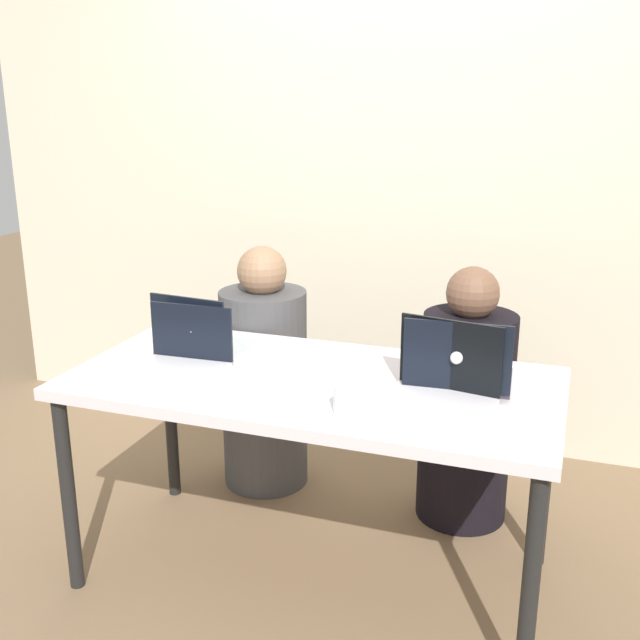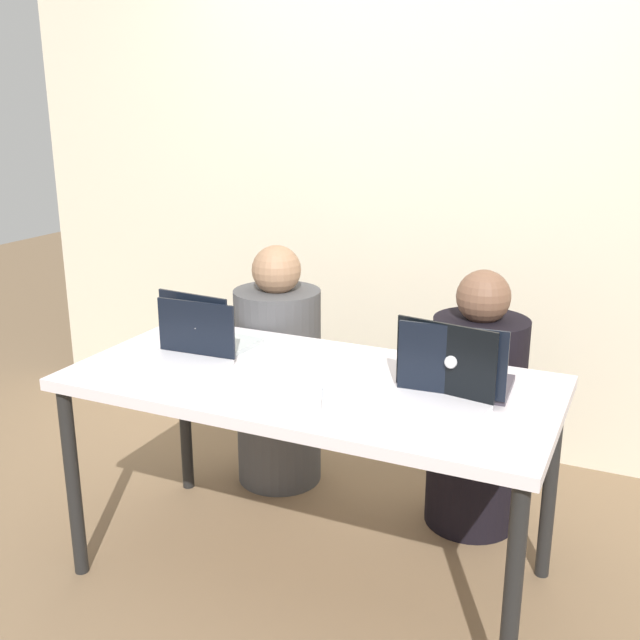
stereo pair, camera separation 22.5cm
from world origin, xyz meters
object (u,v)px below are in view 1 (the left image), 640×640
Objects in this scene: laptop_front_right at (440,387)px; water_glass_right at (345,401)px; person_on_right at (466,410)px; laptop_front_left at (183,357)px; person_on_left at (264,381)px; laptop_back_left at (200,339)px; laptop_back_right at (458,371)px.

water_glass_right is (-0.25, -0.17, -0.02)m from laptop_front_right.
laptop_front_right is (0.00, -0.66, 0.35)m from person_on_right.
laptop_front_left is at bearing -169.89° from laptop_front_right.
laptop_front_right is (0.88, -0.66, 0.34)m from person_on_left.
laptop_back_left is 0.76m from water_glass_right.
person_on_left reaches higher than laptop_front_right.
laptop_front_right is at bearing 75.79° from laptop_back_right.
person_on_right is at bearing 34.53° from laptop_front_left.
person_on_left is at bearing 127.12° from water_glass_right.
laptop_back_left is 0.19m from laptop_front_left.
person_on_left is 3.04× the size of laptop_back_right.
person_on_right is at bearing 175.74° from person_on_left.
laptop_back_right reaches higher than water_glass_right.
laptop_front_right is 0.89m from laptop_front_left.
laptop_back_right is (0.03, -0.50, 0.35)m from person_on_right.
laptop_front_left is (-0.89, -0.00, -0.01)m from laptop_front_right.
person_on_right reaches higher than laptop_front_left.
laptop_front_left is at bearing 165.37° from water_glass_right.
laptop_front_right is 0.94m from laptop_back_left.
laptop_front_right is 1.06× the size of laptop_back_right.
laptop_front_right reaches higher than water_glass_right.
laptop_front_left reaches higher than water_glass_right.
person_on_left is 1.09m from water_glass_right.
laptop_front_right is at bearing 173.51° from laptop_back_left.
laptop_back_left is at bearing 80.39° from person_on_left.
laptop_front_right reaches higher than laptop_front_left.
laptop_back_left is at bearing 178.47° from laptop_front_right.
laptop_front_left is at bearing 6.45° from laptop_back_right.
water_glass_right is (0.63, -0.83, 0.32)m from person_on_left.
person_on_left reaches higher than person_on_right.
laptop_front_left is at bearing 105.73° from laptop_back_left.
laptop_back_right is (0.91, -0.50, 0.34)m from person_on_left.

